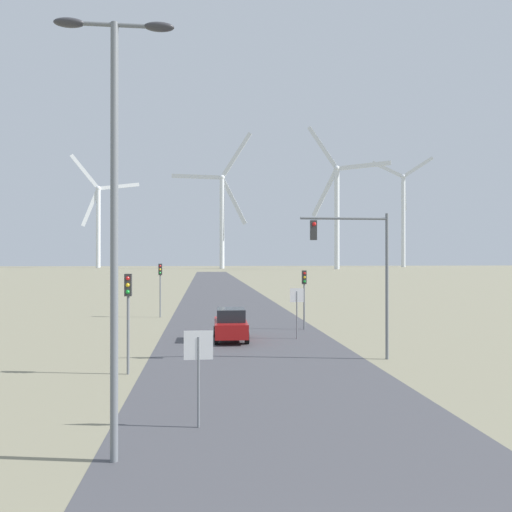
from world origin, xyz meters
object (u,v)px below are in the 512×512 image
at_px(streetlamp, 114,187).
at_px(traffic_light_post_near_right, 304,286).
at_px(traffic_light_mast_overhead, 359,257).
at_px(traffic_light_post_near_left, 128,301).
at_px(wind_turbine_center, 222,210).
at_px(wind_turbine_far_right, 403,212).
at_px(traffic_light_post_mid_left, 160,278).
at_px(stop_sign_far, 297,303).
at_px(wind_turbine_left, 98,217).
at_px(car_approaching, 231,324).
at_px(stop_sign_near, 198,360).
at_px(wind_turbine_right, 337,205).

relative_size(streetlamp, traffic_light_post_near_right, 2.62).
bearing_deg(traffic_light_mast_overhead, traffic_light_post_near_left, -169.81).
distance_m(streetlamp, wind_turbine_center, 217.63).
bearing_deg(wind_turbine_far_right, traffic_light_post_near_left, -114.70).
bearing_deg(streetlamp, traffic_light_mast_overhead, 49.15).
height_order(streetlamp, traffic_light_post_mid_left, streetlamp).
xyz_separation_m(traffic_light_post_near_right, traffic_light_post_mid_left, (-10.02, 7.77, 0.26)).
height_order(stop_sign_far, traffic_light_mast_overhead, traffic_light_mast_overhead).
xyz_separation_m(traffic_light_post_mid_left, wind_turbine_left, (-49.16, 214.63, 21.94)).
xyz_separation_m(wind_turbine_center, wind_turbine_far_right, (99.75, 33.26, 3.12)).
height_order(streetlamp, traffic_light_post_near_right, streetlamp).
bearing_deg(traffic_light_post_near_left, car_approaching, 59.83).
bearing_deg(traffic_light_post_near_right, traffic_light_post_mid_left, 142.20).
height_order(traffic_light_post_near_left, wind_turbine_left, wind_turbine_left).
xyz_separation_m(streetlamp, traffic_light_mast_overhead, (9.16, 10.60, -1.58)).
height_order(stop_sign_near, stop_sign_far, stop_sign_far).
relative_size(traffic_light_post_near_right, car_approaching, 0.94).
bearing_deg(traffic_light_post_near_right, stop_sign_near, -109.99).
bearing_deg(streetlamp, traffic_light_post_near_left, 96.48).
relative_size(stop_sign_near, traffic_light_mast_overhead, 0.40).
xyz_separation_m(traffic_light_post_near_left, wind_turbine_center, (11.04, 207.66, 23.78)).
bearing_deg(stop_sign_far, traffic_light_post_near_left, -136.27).
distance_m(wind_turbine_center, wind_turbine_right, 52.13).
xyz_separation_m(wind_turbine_center, wind_turbine_right, (48.86, -18.15, 0.75)).
bearing_deg(car_approaching, traffic_light_post_near_right, 37.94).
relative_size(traffic_light_post_near_left, traffic_light_post_near_right, 1.04).
relative_size(stop_sign_near, wind_turbine_center, 0.04).
bearing_deg(wind_turbine_center, stop_sign_far, -90.75).
xyz_separation_m(traffic_light_mast_overhead, wind_turbine_right, (49.74, 187.69, 22.77)).
bearing_deg(traffic_light_post_mid_left, traffic_light_mast_overhead, -59.14).
relative_size(wind_turbine_left, wind_turbine_far_right, 0.93).
relative_size(traffic_light_post_near_right, wind_turbine_far_right, 0.06).
xyz_separation_m(stop_sign_far, car_approaching, (-3.87, -0.23, -1.14)).
xyz_separation_m(stop_sign_far, traffic_light_post_near_right, (1.19, 3.71, 0.79)).
height_order(traffic_light_post_near_left, car_approaching, traffic_light_post_near_left).
distance_m(stop_sign_near, wind_turbine_far_right, 271.52).
relative_size(streetlamp, car_approaching, 2.47).
height_order(traffic_light_post_mid_left, traffic_light_mast_overhead, traffic_light_mast_overhead).
bearing_deg(stop_sign_near, traffic_light_post_near_right, 70.01).
xyz_separation_m(stop_sign_near, traffic_light_post_near_right, (6.70, 18.42, 0.97)).
relative_size(stop_sign_near, car_approaching, 0.65).
height_order(stop_sign_near, wind_turbine_right, wind_turbine_right).
height_order(wind_turbine_right, wind_turbine_far_right, wind_turbine_right).
xyz_separation_m(traffic_light_post_near_left, car_approaching, (4.55, 7.82, -2.05)).
distance_m(stop_sign_near, traffic_light_mast_overhead, 11.53).
height_order(stop_sign_near, traffic_light_post_near_left, traffic_light_post_near_left).
distance_m(streetlamp, traffic_light_post_mid_left, 28.52).
bearing_deg(car_approaching, wind_turbine_right, 73.06).
distance_m(traffic_light_post_near_right, traffic_light_post_mid_left, 12.69).
bearing_deg(stop_sign_near, wind_turbine_left, 102.29).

